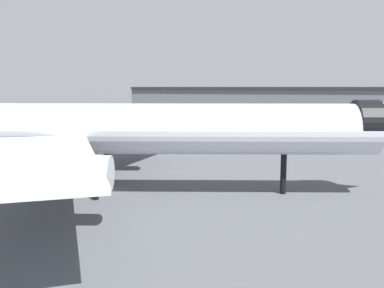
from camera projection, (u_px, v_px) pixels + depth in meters
The scene contains 4 objects.
ground at pixel (101, 192), 53.66m from camera, with size 900.00×900.00×0.00m, color #4C4F54.
airliner_near_gate at pixel (121, 130), 52.23m from camera, with size 68.13×61.42×17.90m.
terminal_building at pixel (295, 97), 261.85m from camera, with size 204.26×41.55×20.66m.
service_truck_front at pixel (93, 141), 91.01m from camera, with size 4.61×5.94×3.00m.
Camera 1 is at (22.46, -48.68, 13.13)m, focal length 39.96 mm.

